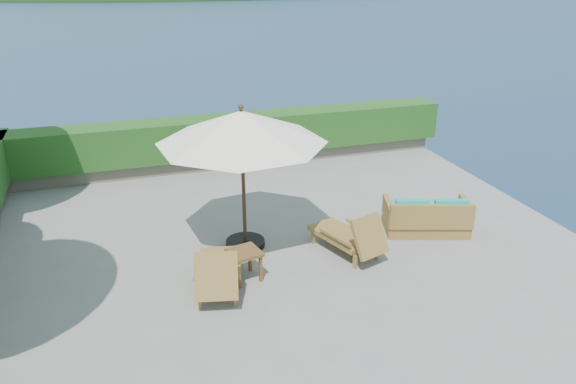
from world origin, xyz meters
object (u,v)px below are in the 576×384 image
object	(u,v)px
lounge_left	(218,270)
wicker_loveseat	(427,218)
side_table	(245,256)
lounge_right	(350,236)
patio_umbrella	(242,128)

from	to	relation	value
lounge_left	wicker_loveseat	world-z (taller)	lounge_left
side_table	lounge_right	bearing A→B (deg)	7.29
patio_umbrella	wicker_loveseat	distance (m)	4.23
lounge_right	wicker_loveseat	size ratio (longest dim) A/B	0.93
lounge_left	side_table	size ratio (longest dim) A/B	2.84
patio_umbrella	wicker_loveseat	bearing A→B (deg)	-8.63
patio_umbrella	lounge_left	distance (m)	2.56
lounge_left	side_table	xyz separation A→B (m)	(0.52, 0.24, 0.06)
side_table	wicker_loveseat	bearing A→B (deg)	9.14
lounge_right	side_table	bearing A→B (deg)	168.57
patio_umbrella	lounge_right	xyz separation A→B (m)	(1.80, -0.92, -1.98)
lounge_right	side_table	distance (m)	2.11
lounge_left	side_table	distance (m)	0.57
lounge_left	lounge_right	size ratio (longest dim) A/B	1.02
lounge_right	lounge_left	bearing A→B (deg)	172.21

